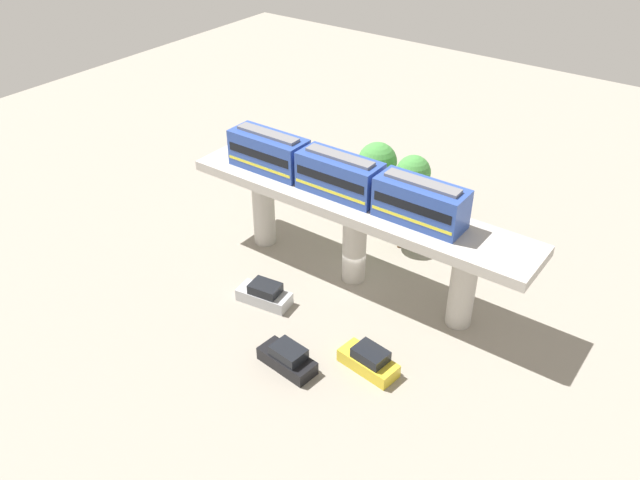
{
  "coord_description": "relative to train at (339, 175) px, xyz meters",
  "views": [
    {
      "loc": [
        36.65,
        23.35,
        32.24
      ],
      "look_at": [
        2.5,
        -1.55,
        4.47
      ],
      "focal_mm": 37.02,
      "sensor_mm": 36.0,
      "label": 1
    }
  ],
  "objects": [
    {
      "name": "tree_mid_lot",
      "position": [
        -12.35,
        -0.13,
        -4.99
      ],
      "size": [
        3.25,
        3.25,
        5.64
      ],
      "color": "brown",
      "rests_on": "ground"
    },
    {
      "name": "train",
      "position": [
        0.0,
        0.0,
        0.0
      ],
      "size": [
        2.64,
        20.5,
        3.24
      ],
      "color": "#2D4CA5",
      "rests_on": "viaduct"
    },
    {
      "name": "viaduct",
      "position": [
        0.0,
        1.55,
        -3.33
      ],
      "size": [
        5.2,
        28.85,
        7.45
      ],
      "color": "#B7B2AA",
      "rests_on": "ground"
    },
    {
      "name": "parked_car_black",
      "position": [
        11.15,
        3.56,
        -8.24
      ],
      "size": [
        2.24,
        4.37,
        1.76
      ],
      "rotation": [
        0.0,
        0.0,
        -0.11
      ],
      "color": "black",
      "rests_on": "ground"
    },
    {
      "name": "parked_car_silver",
      "position": [
        6.65,
        -2.29,
        -8.24
      ],
      "size": [
        2.39,
        4.42,
        1.76
      ],
      "rotation": [
        0.0,
        0.0,
        0.14
      ],
      "color": "#B2B5BA",
      "rests_on": "ground"
    },
    {
      "name": "ground_plane",
      "position": [
        0.0,
        1.55,
        -8.98
      ],
      "size": [
        120.0,
        120.0,
        0.0
      ],
      "primitive_type": "plane",
      "color": "gray"
    },
    {
      "name": "tree_near_viaduct",
      "position": [
        -6.19,
        2.26,
        -5.66
      ],
      "size": [
        2.83,
        2.83,
        4.76
      ],
      "color": "brown",
      "rests_on": "ground"
    },
    {
      "name": "parked_car_yellow",
      "position": [
        8.06,
        8.17,
        -8.24
      ],
      "size": [
        2.33,
        4.4,
        1.76
      ],
      "rotation": [
        0.0,
        0.0,
        -0.13
      ],
      "color": "yellow",
      "rests_on": "ground"
    },
    {
      "name": "tree_far_corner",
      "position": [
        -13.11,
        -4.5,
        -5.47
      ],
      "size": [
        3.84,
        3.84,
        5.44
      ],
      "color": "brown",
      "rests_on": "ground"
    }
  ]
}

